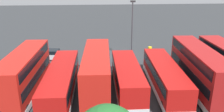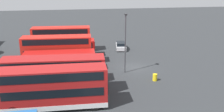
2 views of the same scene
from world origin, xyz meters
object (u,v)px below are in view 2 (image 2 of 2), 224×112
(bus_double_decker_fifth, at_px, (57,49))
(waste_bin_yellow, at_px, (155,77))
(bus_double_decker_second, at_px, (54,75))
(bus_double_decker_near_end, at_px, (54,87))
(bus_single_deck_fourth, at_px, (60,61))
(bus_single_deck_third, at_px, (57,70))
(bus_single_deck_sixth, at_px, (60,48))
(bus_double_decker_seventh, at_px, (61,38))
(lamp_post_tall, at_px, (125,39))
(car_hatchback_silver, at_px, (121,46))

(bus_double_decker_fifth, relative_size, waste_bin_yellow, 11.47)
(bus_double_decker_second, xyz_separation_m, waste_bin_yellow, (2.02, -13.10, -1.98))
(bus_double_decker_near_end, height_order, bus_double_decker_second, same)
(bus_single_deck_fourth, bearing_deg, bus_double_decker_fifth, 9.07)
(bus_single_deck_third, bearing_deg, bus_single_deck_sixth, 0.84)
(bus_double_decker_second, height_order, bus_single_deck_sixth, bus_double_decker_second)
(bus_double_decker_near_end, distance_m, bus_double_decker_seventh, 21.61)
(bus_double_decker_near_end, relative_size, bus_double_decker_seventh, 1.04)
(bus_single_deck_sixth, xyz_separation_m, bus_double_decker_seventh, (3.59, -0.20, 0.82))
(bus_single_deck_fourth, bearing_deg, bus_single_deck_third, 177.68)
(bus_double_decker_fifth, bearing_deg, bus_double_decker_seventh, -3.10)
(bus_single_deck_third, xyz_separation_m, lamp_post_tall, (2.00, -9.54, 3.38))
(bus_double_decker_second, height_order, lamp_post_tall, lamp_post_tall)
(bus_double_decker_second, distance_m, bus_double_decker_seventh, 18.03)
(bus_single_deck_sixth, bearing_deg, bus_single_deck_fourth, -177.32)
(car_hatchback_silver, bearing_deg, bus_single_deck_sixth, 105.84)
(bus_double_decker_near_end, bearing_deg, bus_single_deck_fourth, -0.26)
(bus_single_deck_fourth, distance_m, bus_single_deck_sixth, 6.84)
(waste_bin_yellow, bearing_deg, bus_double_decker_second, 98.75)
(car_hatchback_silver, bearing_deg, bus_double_decker_fifth, 120.74)
(bus_single_deck_sixth, relative_size, lamp_post_tall, 1.39)
(bus_single_deck_fourth, distance_m, waste_bin_yellow, 14.02)
(car_hatchback_silver, height_order, waste_bin_yellow, car_hatchback_silver)
(bus_double_decker_fifth, height_order, bus_double_decker_seventh, same)
(bus_single_deck_sixth, bearing_deg, lamp_post_tall, -132.29)
(bus_single_deck_fourth, distance_m, car_hatchback_silver, 14.91)
(bus_single_deck_sixth, bearing_deg, bus_double_decker_second, -179.90)
(bus_double_decker_second, height_order, waste_bin_yellow, bus_double_decker_second)
(bus_double_decker_fifth, xyz_separation_m, waste_bin_yellow, (-8.80, -13.31, -1.97))
(bus_single_deck_third, relative_size, car_hatchback_silver, 2.70)
(bus_double_decker_near_end, relative_size, waste_bin_yellow, 11.75)
(bus_double_decker_second, relative_size, waste_bin_yellow, 12.75)
(bus_single_deck_third, xyz_separation_m, bus_single_deck_sixth, (10.82, 0.16, 0.00))
(bus_double_decker_second, xyz_separation_m, car_hatchback_silver, (17.65, -11.28, -1.75))
(bus_double_decker_seventh, bearing_deg, bus_single_deck_fourth, -179.34)
(bus_double_decker_near_end, xyz_separation_m, bus_double_decker_fifth, (14.39, 0.46, -0.00))
(bus_double_decker_near_end, height_order, lamp_post_tall, lamp_post_tall)
(bus_double_decker_fifth, height_order, bus_single_deck_sixth, bus_double_decker_fifth)
(bus_double_decker_fifth, distance_m, bus_double_decker_seventh, 7.23)
(bus_single_deck_third, distance_m, bus_single_deck_sixth, 10.82)
(bus_single_deck_third, height_order, bus_double_decker_seventh, bus_double_decker_seventh)
(bus_double_decker_fifth, distance_m, lamp_post_tall, 11.45)
(bus_single_deck_third, bearing_deg, bus_double_decker_second, 177.87)
(lamp_post_tall, bearing_deg, bus_single_deck_sixth, 47.71)
(bus_double_decker_seventh, bearing_deg, bus_double_decker_fifth, 176.90)
(bus_double_decker_near_end, height_order, car_hatchback_silver, bus_double_decker_near_end)
(car_hatchback_silver, bearing_deg, bus_double_decker_second, 147.43)
(bus_double_decker_second, relative_size, bus_single_deck_third, 1.05)
(bus_double_decker_second, distance_m, bus_single_deck_third, 3.72)
(bus_double_decker_near_end, bearing_deg, bus_single_deck_third, 0.88)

